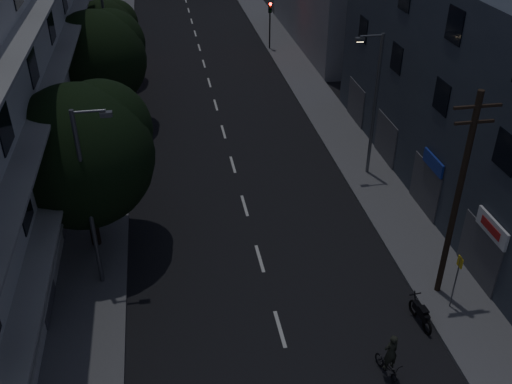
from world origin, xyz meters
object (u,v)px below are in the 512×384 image
object	(u,v)px
utility_pole	(458,196)
cyclist	(389,362)
bus_stop_sign	(457,273)
motorcycle	(421,314)

from	to	relation	value
utility_pole	cyclist	bearing A→B (deg)	-133.99
utility_pole	bus_stop_sign	size ratio (longest dim) A/B	3.56
bus_stop_sign	motorcycle	xyz separation A→B (m)	(-1.54, -0.52, -1.44)
bus_stop_sign	cyclist	bearing A→B (deg)	-143.26
bus_stop_sign	cyclist	size ratio (longest dim) A/B	1.28
bus_stop_sign	motorcycle	bearing A→B (deg)	-161.33
motorcycle	cyclist	size ratio (longest dim) A/B	0.90
motorcycle	cyclist	xyz separation A→B (m)	(-2.24, -2.30, 0.22)
bus_stop_sign	cyclist	distance (m)	4.86
motorcycle	cyclist	bearing A→B (deg)	-138.89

